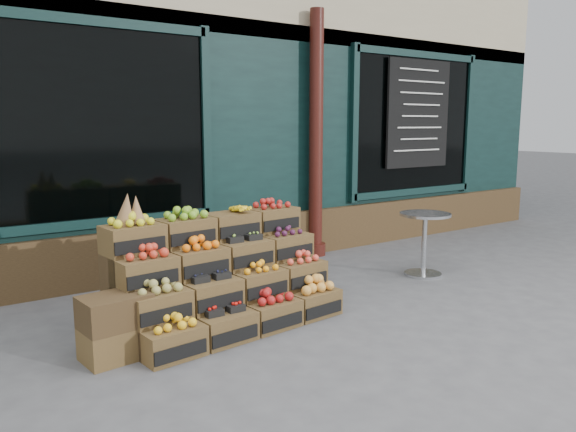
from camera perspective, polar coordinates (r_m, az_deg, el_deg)
ground at (r=5.38m, az=6.13°, el=-9.77°), size 60.00×60.00×0.00m
shop_facade at (r=9.56m, az=-14.76°, el=12.91°), size 12.00×6.24×4.80m
crate_display at (r=5.06m, az=-6.73°, el=-6.59°), size 2.01×1.11×1.21m
spare_crates at (r=4.50m, az=-17.09°, el=-10.72°), size 0.53×0.39×0.50m
bistro_table at (r=6.71m, az=13.68°, el=-2.06°), size 0.59×0.59×0.74m
shopkeeper at (r=6.83m, az=-19.32°, el=1.78°), size 0.72×0.53×1.84m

